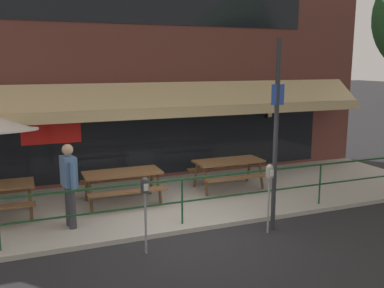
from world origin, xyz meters
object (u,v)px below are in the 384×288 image
pedestrian_walking (69,181)px  parking_meter_near (145,192)px  picnic_table_right (228,166)px  parking_meter_far (269,178)px  street_sign_pole (276,135)px  picnic_table_centre (123,178)px

pedestrian_walking → parking_meter_near: (1.12, -1.57, 0.09)m
picnic_table_right → parking_meter_far: size_ratio=1.27×
picnic_table_right → parking_meter_far: (-0.51, -2.79, 0.44)m
parking_meter_far → street_sign_pole: bearing=31.2°
picnic_table_centre → street_sign_pole: street_sign_pole is taller
picnic_table_centre → parking_meter_near: size_ratio=1.27×
pedestrian_walking → picnic_table_right: bearing=16.6°
picnic_table_right → street_sign_pole: bearing=-96.9°
parking_meter_near → street_sign_pole: street_sign_pole is taller
picnic_table_centre → parking_meter_near: bearing=-94.2°
picnic_table_centre → parking_meter_far: 3.56m
street_sign_pole → pedestrian_walking: bearing=159.5°
picnic_table_right → parking_meter_far: bearing=-100.3°
picnic_table_centre → parking_meter_far: parking_meter_far is taller
picnic_table_right → parking_meter_near: 4.17m
picnic_table_centre → parking_meter_far: bearing=-48.4°
picnic_table_right → pedestrian_walking: (-4.17, -1.24, 0.35)m
parking_meter_near → pedestrian_walking: bearing=125.5°
parking_meter_far → parking_meter_near: bearing=-179.5°
pedestrian_walking → picnic_table_centre: bearing=39.9°
picnic_table_right → parking_meter_far: parking_meter_far is taller
picnic_table_centre → parking_meter_near: (-0.19, -2.67, 0.44)m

